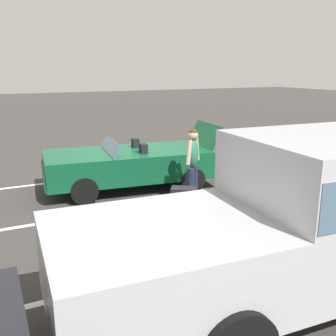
{
  "coord_description": "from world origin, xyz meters",
  "views": [
    {
      "loc": [
        3.23,
        8.69,
        2.89
      ],
      "look_at": [
        -0.39,
        1.25,
        0.75
      ],
      "focal_mm": 41.49,
      "sensor_mm": 36.0,
      "label": 1
    }
  ],
  "objects_px": {
    "convertible_car": "(124,165)",
    "parked_pickup_truck_near": "(293,219)",
    "duffel_bag": "(213,209)",
    "suitcase_large_black": "(184,207)",
    "suitcase_medium_bright": "(243,212)",
    "traveler_person": "(193,162)",
    "suitcase_small_carryon": "(248,205)"
  },
  "relations": [
    {
      "from": "convertible_car",
      "to": "traveler_person",
      "type": "relative_size",
      "value": 2.63
    },
    {
      "from": "duffel_bag",
      "to": "traveler_person",
      "type": "relative_size",
      "value": 0.4
    },
    {
      "from": "convertible_car",
      "to": "traveler_person",
      "type": "bearing_deg",
      "value": 126.7
    },
    {
      "from": "suitcase_medium_bright",
      "to": "traveler_person",
      "type": "bearing_deg",
      "value": -106.33
    },
    {
      "from": "suitcase_large_black",
      "to": "suitcase_medium_bright",
      "type": "relative_size",
      "value": 0.77
    },
    {
      "from": "suitcase_small_carryon",
      "to": "duffel_bag",
      "type": "relative_size",
      "value": 1.19
    },
    {
      "from": "traveler_person",
      "to": "suitcase_large_black",
      "type": "bearing_deg",
      "value": 106.73
    },
    {
      "from": "traveler_person",
      "to": "suitcase_medium_bright",
      "type": "bearing_deg",
      "value": 149.56
    },
    {
      "from": "convertible_car",
      "to": "parked_pickup_truck_near",
      "type": "relative_size",
      "value": 0.85
    },
    {
      "from": "suitcase_large_black",
      "to": "parked_pickup_truck_near",
      "type": "bearing_deg",
      "value": 34.87
    },
    {
      "from": "convertible_car",
      "to": "suitcase_small_carryon",
      "type": "distance_m",
      "value": 3.3
    },
    {
      "from": "convertible_car",
      "to": "duffel_bag",
      "type": "xyz_separation_m",
      "value": [
        -0.96,
        2.54,
        -0.43
      ]
    },
    {
      "from": "suitcase_medium_bright",
      "to": "duffel_bag",
      "type": "xyz_separation_m",
      "value": [
        0.19,
        -0.74,
        -0.15
      ]
    },
    {
      "from": "suitcase_large_black",
      "to": "suitcase_medium_bright",
      "type": "xyz_separation_m",
      "value": [
        -0.92,
        0.58,
        -0.06
      ]
    },
    {
      "from": "suitcase_small_carryon",
      "to": "suitcase_medium_bright",
      "type": "bearing_deg",
      "value": 125.31
    },
    {
      "from": "traveler_person",
      "to": "parked_pickup_truck_near",
      "type": "distance_m",
      "value": 3.82
    },
    {
      "from": "suitcase_small_carryon",
      "to": "traveler_person",
      "type": "distance_m",
      "value": 1.5
    },
    {
      "from": "duffel_bag",
      "to": "parked_pickup_truck_near",
      "type": "distance_m",
      "value": 3.12
    },
    {
      "from": "suitcase_large_black",
      "to": "parked_pickup_truck_near",
      "type": "height_order",
      "value": "parked_pickup_truck_near"
    },
    {
      "from": "convertible_car",
      "to": "duffel_bag",
      "type": "distance_m",
      "value": 2.75
    },
    {
      "from": "suitcase_small_carryon",
      "to": "traveler_person",
      "type": "xyz_separation_m",
      "value": [
        0.6,
        -1.2,
        0.68
      ]
    },
    {
      "from": "convertible_car",
      "to": "parked_pickup_truck_near",
      "type": "bearing_deg",
      "value": 99.2
    },
    {
      "from": "suitcase_small_carryon",
      "to": "parked_pickup_truck_near",
      "type": "xyz_separation_m",
      "value": [
        1.32,
        2.55,
        0.85
      ]
    },
    {
      "from": "suitcase_medium_bright",
      "to": "suitcase_small_carryon",
      "type": "bearing_deg",
      "value": -159.63
    },
    {
      "from": "suitcase_large_black",
      "to": "duffel_bag",
      "type": "height_order",
      "value": "suitcase_large_black"
    },
    {
      "from": "traveler_person",
      "to": "parked_pickup_truck_near",
      "type": "height_order",
      "value": "parked_pickup_truck_near"
    },
    {
      "from": "traveler_person",
      "to": "suitcase_small_carryon",
      "type": "bearing_deg",
      "value": 170.13
    },
    {
      "from": "suitcase_medium_bright",
      "to": "duffel_bag",
      "type": "distance_m",
      "value": 0.78
    },
    {
      "from": "suitcase_large_black",
      "to": "traveler_person",
      "type": "relative_size",
      "value": 0.45
    },
    {
      "from": "suitcase_large_black",
      "to": "duffel_bag",
      "type": "distance_m",
      "value": 0.78
    },
    {
      "from": "convertible_car",
      "to": "parked_pickup_truck_near",
      "type": "distance_m",
      "value": 5.45
    },
    {
      "from": "suitcase_medium_bright",
      "to": "convertible_car",
      "type": "bearing_deg",
      "value": -93.13
    }
  ]
}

